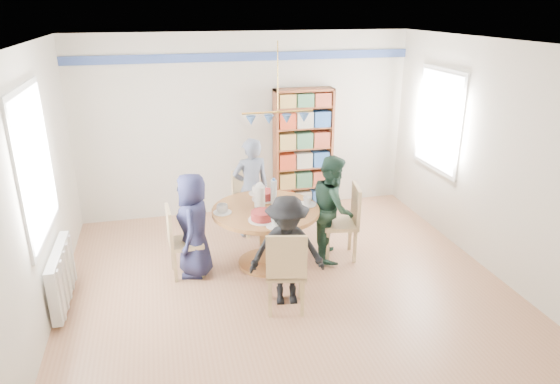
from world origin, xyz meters
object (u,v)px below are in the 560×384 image
object	(u,v)px
person_left	(194,225)
person_right	(333,208)
person_far	(251,188)
person_near	(287,251)
chair_left	(179,238)
chair_right	(346,218)
chair_near	(286,268)
chair_far	(248,198)
bookshelf	(303,151)
dining_table	(266,223)
radiator	(62,276)

from	to	relation	value
person_left	person_right	xyz separation A→B (m)	(1.73, 0.02, 0.04)
person_far	person_near	distance (m)	1.76
chair_left	chair_right	distance (m)	2.08
chair_left	chair_near	bearing A→B (deg)	-45.58
chair_far	person_right	size ratio (longest dim) A/B	0.67
chair_far	person_left	bearing A→B (deg)	-128.40
chair_near	person_right	xyz separation A→B (m)	(0.87, 1.06, 0.16)
chair_left	bookshelf	size ratio (longest dim) A/B	0.46
dining_table	bookshelf	distance (m)	1.97
chair_near	bookshelf	distance (m)	2.93
chair_left	chair_right	world-z (taller)	chair_right
chair_near	person_right	size ratio (longest dim) A/B	0.70
chair_left	person_left	xyz separation A→B (m)	(0.18, -0.01, 0.15)
radiator	chair_far	distance (m)	2.68
dining_table	person_right	size ratio (longest dim) A/B	0.97
person_far	bookshelf	world-z (taller)	bookshelf
chair_right	bookshelf	bearing A→B (deg)	92.53
radiator	person_near	distance (m)	2.41
chair_right	chair_near	world-z (taller)	chair_right
radiator	person_left	distance (m)	1.50
radiator	person_far	size ratio (longest dim) A/B	0.71
chair_right	person_right	bearing A→B (deg)	166.93
chair_right	person_left	size ratio (longest dim) A/B	0.76
chair_far	chair_near	bearing A→B (deg)	-89.83
chair_near	person_far	size ratio (longest dim) A/B	0.67
radiator	chair_near	xyz separation A→B (m)	(2.29, -0.70, 0.16)
dining_table	chair_right	distance (m)	1.03
dining_table	chair_far	distance (m)	1.05
chair_left	chair_near	size ratio (longest dim) A/B	0.93
chair_right	person_near	size ratio (longest dim) A/B	0.78
person_far	bookshelf	size ratio (longest dim) A/B	0.74
chair_right	chair_far	xyz separation A→B (m)	(-1.06, 1.08, -0.03)
radiator	bookshelf	xyz separation A→B (m)	(3.26, 2.04, 0.58)
chair_near	bookshelf	bearing A→B (deg)	70.40
radiator	bookshelf	bearing A→B (deg)	32.04
bookshelf	chair_left	bearing A→B (deg)	-139.87
bookshelf	dining_table	bearing A→B (deg)	-119.67
person_right	person_far	bearing A→B (deg)	61.08
chair_far	radiator	bearing A→B (deg)	-148.23
person_right	dining_table	bearing A→B (deg)	106.59
radiator	chair_left	xyz separation A→B (m)	(1.26, 0.35, 0.13)
radiator	person_right	size ratio (longest dim) A/B	0.74
person_right	person_far	distance (m)	1.23
chair_near	person_near	bearing A→B (deg)	72.86
radiator	chair_left	world-z (taller)	chair_left
radiator	person_left	bearing A→B (deg)	13.56
chair_far	bookshelf	size ratio (longest dim) A/B	0.47
chair_near	chair_right	bearing A→B (deg)	44.28
chair_left	chair_right	bearing A→B (deg)	-0.67
person_left	person_near	world-z (taller)	person_left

